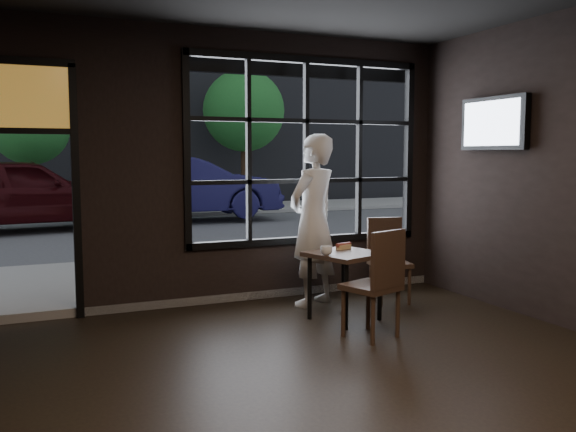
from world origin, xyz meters
name	(u,v)px	position (x,y,z in m)	size (l,w,h in m)	color
floor	(364,425)	(0.00, 0.00, -0.01)	(6.00, 7.00, 0.02)	black
window_frame	(306,151)	(1.20, 3.50, 1.80)	(3.06, 0.12, 2.28)	black
stained_transom	(10,96)	(-2.10, 3.50, 2.35)	(1.20, 0.06, 0.70)	orange
street_asphalt	(78,196)	(0.00, 24.00, -0.02)	(60.00, 41.00, 0.04)	#545456
building_across	(73,9)	(0.00, 23.00, 7.50)	(28.00, 12.00, 15.00)	#5B5956
cafe_table	(345,286)	(1.09, 2.28, 0.37)	(0.68, 0.68, 0.73)	#312117
chair_near	(371,283)	(1.02, 1.64, 0.53)	(0.46, 0.46, 1.06)	#312117
chair_window	(390,261)	(1.95, 2.74, 0.50)	(0.43, 0.43, 1.00)	#312117
man	(313,220)	(1.06, 2.99, 1.00)	(0.73, 0.48, 1.99)	silver
hotdog	(344,246)	(1.18, 2.47, 0.76)	(0.20, 0.08, 0.06)	tan
cup	(326,251)	(0.82, 2.18, 0.78)	(0.12, 0.12, 0.10)	silver
tv	(494,123)	(2.93, 2.15, 2.11)	(0.12, 1.03, 0.60)	black
navy_car	(184,187)	(1.77, 12.24, 0.92)	(1.73, 4.95, 1.63)	#161440
maroon_car	(23,192)	(-2.07, 11.71, 0.90)	(1.89, 4.71, 1.60)	black
tree_left	(30,126)	(-1.84, 14.54, 2.50)	(2.08, 2.08, 3.55)	#332114
tree_right	(244,111)	(4.45, 15.17, 3.11)	(2.59, 2.59, 4.41)	#332114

